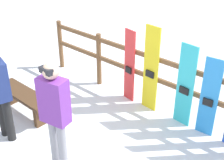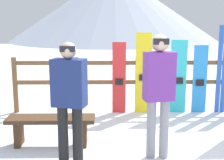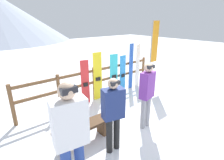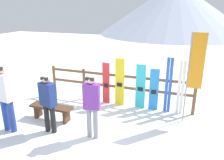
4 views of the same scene
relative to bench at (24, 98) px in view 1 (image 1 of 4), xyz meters
The scene contains 9 objects.
ground_plane 1.51m from the bench, 12.38° to the right, with size 40.00×40.00×0.00m, color white.
fence 2.24m from the bench, 49.60° to the left, with size 4.98×0.10×1.11m.
bench is the anchor object (origin of this frame).
person_navy 0.90m from the bench, 58.86° to the right, with size 0.46×0.33×1.57m.
person_purple 1.70m from the bench, 16.80° to the right, with size 0.42×0.28×1.65m.
snowboard_red 1.99m from the bench, 56.85° to the left, with size 0.27×0.09×1.41m.
snowboard_yellow 2.30m from the bench, 46.55° to the left, with size 0.31×0.07×1.60m.
snowboard_cyan 2.80m from the bench, 36.09° to the left, with size 0.32×0.08×1.45m.
snowboard_blue 3.15m from the bench, 31.44° to the left, with size 0.29×0.07×1.35m.
Camera 1 is at (2.86, -2.14, 3.25)m, focal length 50.00 mm.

